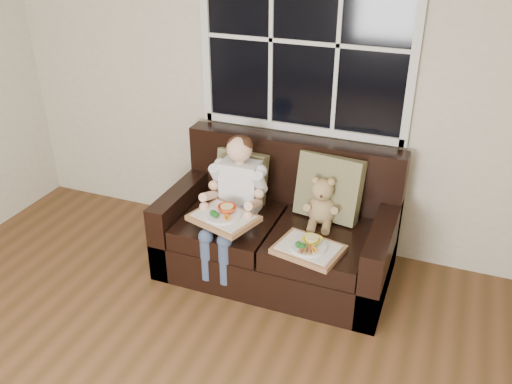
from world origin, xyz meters
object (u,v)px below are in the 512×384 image
at_px(child, 235,192).
at_px(tray_right, 309,248).
at_px(tray_left, 224,216).
at_px(teddy_bear, 321,204).
at_px(loveseat, 279,233).

distance_m(child, tray_right, 0.71).
bearing_deg(tray_left, teddy_bear, 49.37).
xyz_separation_m(teddy_bear, tray_right, (0.03, -0.40, -0.12)).
height_order(child, tray_left, child).
distance_m(tray_left, tray_right, 0.64).
relative_size(child, tray_left, 1.81).
height_order(loveseat, tray_left, loveseat).
xyz_separation_m(child, tray_left, (0.01, -0.22, -0.08)).
distance_m(teddy_bear, tray_right, 0.42).
height_order(child, tray_right, child).
xyz_separation_m(child, tray_right, (0.64, -0.24, -0.18)).
relative_size(loveseat, child, 1.81).
bearing_deg(child, tray_right, -20.65).
height_order(loveseat, teddy_bear, loveseat).
bearing_deg(child, loveseat, 21.74).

